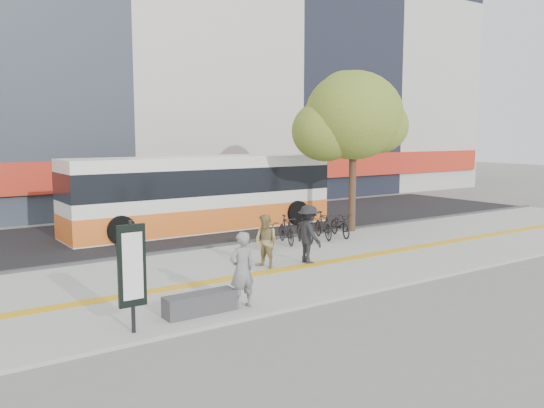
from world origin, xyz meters
TOP-DOWN VIEW (x-y plane):
  - ground at (0.00, 0.00)m, footprint 120.00×120.00m
  - sidewalk at (0.00, 1.50)m, footprint 40.00×7.00m
  - tactile_strip at (0.00, 1.00)m, footprint 40.00×0.45m
  - street at (0.00, 9.00)m, footprint 40.00×8.00m
  - curb at (0.00, 5.00)m, footprint 40.00×0.25m
  - bench at (-2.60, -1.20)m, footprint 1.60×0.45m
  - signboard at (-4.20, -1.51)m, footprint 0.55×0.10m
  - street_tree at (7.18, 4.82)m, footprint 4.40×3.80m
  - bus at (2.64, 8.50)m, footprint 11.04×2.62m
  - bicycle_row at (4.32, 4.00)m, footprint 4.43×1.80m
  - seated_woman at (-1.63, -1.33)m, footprint 0.63×0.43m
  - pedestrian_tan at (0.91, 1.48)m, footprint 0.75×0.87m
  - pedestrian_dark at (2.31, 1.28)m, footprint 0.74×1.17m

SIDE VIEW (x-z plane):
  - ground at x=0.00m, z-range 0.00..0.00m
  - street at x=0.00m, z-range 0.00..0.06m
  - sidewalk at x=0.00m, z-range 0.00..0.08m
  - curb at x=0.00m, z-range 0.00..0.14m
  - tactile_strip at x=0.00m, z-range 0.08..0.09m
  - bench at x=-2.60m, z-range 0.08..0.53m
  - bicycle_row at x=4.32m, z-range 0.05..1.04m
  - pedestrian_tan at x=0.91m, z-range 0.08..1.61m
  - seated_woman at x=-1.63m, z-range 0.08..1.78m
  - pedestrian_dark at x=2.31m, z-range 0.08..1.82m
  - signboard at x=-4.20m, z-range 0.27..2.47m
  - bus at x=2.64m, z-range -0.03..2.91m
  - street_tree at x=7.18m, z-range 1.36..7.67m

